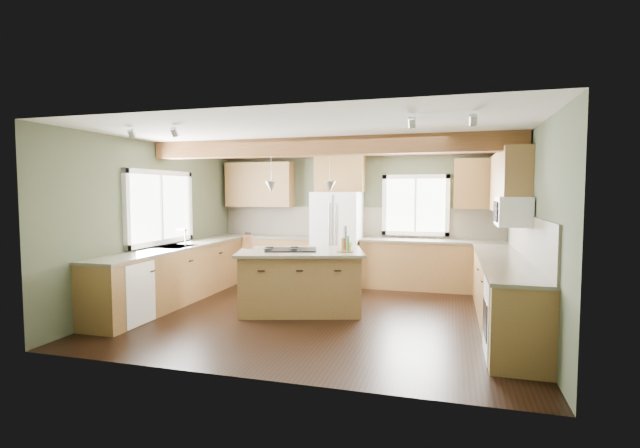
# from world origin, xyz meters

# --- Properties ---
(floor) EXTENTS (5.60, 5.60, 0.00)m
(floor) POSITION_xyz_m (0.00, 0.00, 0.00)
(floor) COLOR black
(floor) RESTS_ON ground
(ceiling) EXTENTS (5.60, 5.60, 0.00)m
(ceiling) POSITION_xyz_m (0.00, 0.00, 2.60)
(ceiling) COLOR silver
(ceiling) RESTS_ON wall_back
(wall_back) EXTENTS (5.60, 0.00, 5.60)m
(wall_back) POSITION_xyz_m (0.00, 2.50, 1.30)
(wall_back) COLOR #444C36
(wall_back) RESTS_ON ground
(wall_left) EXTENTS (0.00, 5.00, 5.00)m
(wall_left) POSITION_xyz_m (-2.80, 0.00, 1.30)
(wall_left) COLOR #444C36
(wall_left) RESTS_ON ground
(wall_right) EXTENTS (0.00, 5.00, 5.00)m
(wall_right) POSITION_xyz_m (2.80, 0.00, 1.30)
(wall_right) COLOR #444C36
(wall_right) RESTS_ON ground
(ceiling_beam) EXTENTS (5.55, 0.26, 0.26)m
(ceiling_beam) POSITION_xyz_m (0.00, 0.10, 2.47)
(ceiling_beam) COLOR #583019
(ceiling_beam) RESTS_ON ceiling
(soffit_trim) EXTENTS (5.55, 0.20, 0.10)m
(soffit_trim) POSITION_xyz_m (0.00, 2.40, 2.54)
(soffit_trim) COLOR #583019
(soffit_trim) RESTS_ON ceiling
(backsplash_back) EXTENTS (5.58, 0.03, 0.58)m
(backsplash_back) POSITION_xyz_m (0.00, 2.48, 1.21)
(backsplash_back) COLOR brown
(backsplash_back) RESTS_ON wall_back
(backsplash_right) EXTENTS (0.03, 3.70, 0.58)m
(backsplash_right) POSITION_xyz_m (2.78, 0.05, 1.21)
(backsplash_right) COLOR brown
(backsplash_right) RESTS_ON wall_right
(base_cab_back_left) EXTENTS (2.02, 0.60, 0.88)m
(base_cab_back_left) POSITION_xyz_m (-1.79, 2.20, 0.44)
(base_cab_back_left) COLOR brown
(base_cab_back_left) RESTS_ON floor
(counter_back_left) EXTENTS (2.06, 0.64, 0.04)m
(counter_back_left) POSITION_xyz_m (-1.79, 2.20, 0.90)
(counter_back_left) COLOR #484235
(counter_back_left) RESTS_ON base_cab_back_left
(base_cab_back_right) EXTENTS (2.62, 0.60, 0.88)m
(base_cab_back_right) POSITION_xyz_m (1.49, 2.20, 0.44)
(base_cab_back_right) COLOR brown
(base_cab_back_right) RESTS_ON floor
(counter_back_right) EXTENTS (2.66, 0.64, 0.04)m
(counter_back_right) POSITION_xyz_m (1.49, 2.20, 0.90)
(counter_back_right) COLOR #484235
(counter_back_right) RESTS_ON base_cab_back_right
(base_cab_left) EXTENTS (0.60, 3.70, 0.88)m
(base_cab_left) POSITION_xyz_m (-2.50, 0.05, 0.44)
(base_cab_left) COLOR brown
(base_cab_left) RESTS_ON floor
(counter_left) EXTENTS (0.64, 3.74, 0.04)m
(counter_left) POSITION_xyz_m (-2.50, 0.05, 0.90)
(counter_left) COLOR #484235
(counter_left) RESTS_ON base_cab_left
(base_cab_right) EXTENTS (0.60, 3.70, 0.88)m
(base_cab_right) POSITION_xyz_m (2.50, 0.05, 0.44)
(base_cab_right) COLOR brown
(base_cab_right) RESTS_ON floor
(counter_right) EXTENTS (0.64, 3.74, 0.04)m
(counter_right) POSITION_xyz_m (2.50, 0.05, 0.90)
(counter_right) COLOR #484235
(counter_right) RESTS_ON base_cab_right
(upper_cab_back_left) EXTENTS (1.40, 0.35, 0.90)m
(upper_cab_back_left) POSITION_xyz_m (-1.99, 2.33, 1.95)
(upper_cab_back_left) COLOR brown
(upper_cab_back_left) RESTS_ON wall_back
(upper_cab_over_fridge) EXTENTS (0.96, 0.35, 0.70)m
(upper_cab_over_fridge) POSITION_xyz_m (-0.30, 2.33, 2.15)
(upper_cab_over_fridge) COLOR brown
(upper_cab_over_fridge) RESTS_ON wall_back
(upper_cab_right) EXTENTS (0.35, 2.20, 0.90)m
(upper_cab_right) POSITION_xyz_m (2.62, 0.90, 1.95)
(upper_cab_right) COLOR brown
(upper_cab_right) RESTS_ON wall_right
(upper_cab_back_corner) EXTENTS (0.90, 0.35, 0.90)m
(upper_cab_back_corner) POSITION_xyz_m (2.30, 2.33, 1.95)
(upper_cab_back_corner) COLOR brown
(upper_cab_back_corner) RESTS_ON wall_back
(window_left) EXTENTS (0.04, 1.60, 1.05)m
(window_left) POSITION_xyz_m (-2.78, 0.05, 1.55)
(window_left) COLOR white
(window_left) RESTS_ON wall_left
(window_back) EXTENTS (1.10, 0.04, 1.00)m
(window_back) POSITION_xyz_m (1.15, 2.48, 1.55)
(window_back) COLOR white
(window_back) RESTS_ON wall_back
(sink) EXTENTS (0.50, 0.65, 0.03)m
(sink) POSITION_xyz_m (-2.50, 0.05, 0.91)
(sink) COLOR #262628
(sink) RESTS_ON counter_left
(faucet) EXTENTS (0.02, 0.02, 0.28)m
(faucet) POSITION_xyz_m (-2.32, 0.05, 1.05)
(faucet) COLOR #B2B2B7
(faucet) RESTS_ON sink
(dishwasher) EXTENTS (0.60, 0.60, 0.84)m
(dishwasher) POSITION_xyz_m (-2.49, -1.25, 0.43)
(dishwasher) COLOR white
(dishwasher) RESTS_ON floor
(oven) EXTENTS (0.60, 0.72, 0.84)m
(oven) POSITION_xyz_m (2.49, -1.25, 0.43)
(oven) COLOR white
(oven) RESTS_ON floor
(microwave) EXTENTS (0.40, 0.70, 0.38)m
(microwave) POSITION_xyz_m (2.58, -0.05, 1.55)
(microwave) COLOR white
(microwave) RESTS_ON wall_right
(pendant_left) EXTENTS (0.18, 0.18, 0.16)m
(pendant_left) POSITION_xyz_m (-0.79, -0.02, 1.88)
(pendant_left) COLOR #B2B2B7
(pendant_left) RESTS_ON ceiling
(pendant_right) EXTENTS (0.18, 0.18, 0.16)m
(pendant_right) POSITION_xyz_m (0.04, 0.22, 1.88)
(pendant_right) COLOR #B2B2B7
(pendant_right) RESTS_ON ceiling
(refrigerator) EXTENTS (0.90, 0.74, 1.80)m
(refrigerator) POSITION_xyz_m (-0.30, 2.12, 0.90)
(refrigerator) COLOR white
(refrigerator) RESTS_ON floor
(island) EXTENTS (1.98, 1.52, 0.88)m
(island) POSITION_xyz_m (-0.37, 0.10, 0.44)
(island) COLOR olive
(island) RESTS_ON floor
(island_top) EXTENTS (2.12, 1.67, 0.04)m
(island_top) POSITION_xyz_m (-0.37, 0.10, 0.90)
(island_top) COLOR #484235
(island_top) RESTS_ON island
(cooktop) EXTENTS (0.87, 0.70, 0.02)m
(cooktop) POSITION_xyz_m (-0.51, 0.06, 0.93)
(cooktop) COLOR black
(cooktop) RESTS_ON island_top
(knife_block) EXTENTS (0.13, 0.10, 0.21)m
(knife_block) POSITION_xyz_m (-1.24, 0.10, 1.02)
(knife_block) COLOR brown
(knife_block) RESTS_ON island_top
(utensil_crock) EXTENTS (0.13, 0.13, 0.16)m
(utensil_crock) POSITION_xyz_m (0.21, 0.57, 1.00)
(utensil_crock) COLOR #372F2C
(utensil_crock) RESTS_ON island_top
(bottle_tray) EXTENTS (0.29, 0.29, 0.22)m
(bottle_tray) POSITION_xyz_m (0.31, 0.12, 1.03)
(bottle_tray) COLOR brown
(bottle_tray) RESTS_ON island_top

